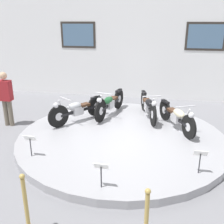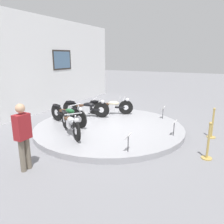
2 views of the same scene
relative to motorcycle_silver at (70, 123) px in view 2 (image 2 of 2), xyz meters
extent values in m
plane|color=slate|center=(1.42, -0.65, -0.56)|extent=(60.00, 60.00, 0.00)
cylinder|color=#99999E|center=(1.42, -0.65, -0.47)|extent=(5.37, 5.37, 0.18)
cube|color=white|center=(1.42, 3.50, 1.65)|extent=(14.00, 0.20, 4.43)
cube|color=#2D2823|center=(3.82, 3.39, 1.88)|extent=(1.40, 0.02, 1.00)
cube|color=slate|center=(3.82, 3.38, 1.88)|extent=(1.24, 0.02, 0.84)
cylinder|color=black|center=(-0.37, -0.51, -0.07)|extent=(0.42, 0.55, 0.64)
cylinder|color=silver|center=(-0.37, -0.51, -0.07)|extent=(0.18, 0.22, 0.22)
cylinder|color=black|center=(0.42, 0.58, -0.07)|extent=(0.42, 0.55, 0.64)
cylinder|color=silver|center=(0.42, 0.58, -0.07)|extent=(0.18, 0.22, 0.22)
cube|color=black|center=(0.02, 0.03, -0.07)|extent=(0.79, 1.04, 0.07)
cube|color=silver|center=(0.00, 0.00, -0.05)|extent=(0.35, 0.38, 0.24)
ellipsoid|color=#B2B5BA|center=(-0.06, -0.08, 0.11)|extent=(0.46, 0.52, 0.20)
cube|color=#472D1E|center=(0.15, 0.21, 0.07)|extent=(0.35, 0.38, 0.07)
cube|color=black|center=(0.42, 0.58, 0.21)|extent=(0.29, 0.35, 0.06)
cylinder|color=silver|center=(-0.29, -0.39, 0.13)|extent=(0.18, 0.23, 0.54)
cylinder|color=silver|center=(-0.22, -0.30, 0.39)|extent=(0.45, 0.34, 0.03)
sphere|color=silver|center=(-0.41, -0.56, 0.27)|extent=(0.15, 0.15, 0.15)
cylinder|color=black|center=(0.67, 0.11, -0.05)|extent=(0.21, 0.67, 0.67)
cylinder|color=silver|center=(0.67, 0.11, -0.05)|extent=(0.12, 0.24, 0.24)
cylinder|color=black|center=(0.99, 1.42, -0.05)|extent=(0.21, 0.67, 0.67)
cylinder|color=silver|center=(0.99, 1.42, -0.05)|extent=(0.12, 0.24, 0.24)
cube|color=black|center=(0.83, 0.77, -0.05)|extent=(0.36, 1.22, 0.07)
cube|color=silver|center=(0.82, 0.73, -0.03)|extent=(0.27, 0.36, 0.24)
ellipsoid|color=#1E562D|center=(0.79, 0.63, 0.13)|extent=(0.33, 0.52, 0.20)
cube|color=#472D1E|center=(0.88, 0.98, 0.09)|extent=(0.27, 0.36, 0.07)
cube|color=black|center=(0.99, 1.42, 0.24)|extent=(0.18, 0.37, 0.06)
cylinder|color=silver|center=(0.70, 0.26, 0.15)|extent=(0.10, 0.25, 0.54)
cylinder|color=silver|center=(0.73, 0.36, 0.41)|extent=(0.53, 0.16, 0.03)
sphere|color=silver|center=(0.65, 0.05, 0.29)|extent=(0.15, 0.15, 0.15)
cylinder|color=black|center=(2.19, 0.12, -0.06)|extent=(0.23, 0.65, 0.66)
cylinder|color=silver|center=(2.19, 0.12, -0.06)|extent=(0.12, 0.24, 0.23)
cylinder|color=black|center=(1.83, 1.42, -0.06)|extent=(0.23, 0.65, 0.66)
cylinder|color=silver|center=(1.83, 1.42, -0.06)|extent=(0.12, 0.24, 0.23)
cube|color=black|center=(2.01, 0.77, -0.06)|extent=(0.40, 1.21, 0.07)
cube|color=silver|center=(2.02, 0.73, -0.04)|extent=(0.28, 0.36, 0.24)
ellipsoid|color=black|center=(2.04, 0.63, 0.12)|extent=(0.34, 0.52, 0.20)
cube|color=#472D1E|center=(1.95, 0.98, 0.08)|extent=(0.28, 0.36, 0.07)
cube|color=black|center=(1.83, 1.42, 0.22)|extent=(0.19, 0.37, 0.06)
cylinder|color=silver|center=(2.15, 0.26, 0.14)|extent=(0.11, 0.25, 0.54)
cylinder|color=silver|center=(2.12, 0.36, 0.40)|extent=(0.53, 0.18, 0.03)
sphere|color=silver|center=(2.21, 0.06, 0.28)|extent=(0.15, 0.15, 0.15)
cylinder|color=black|center=(3.11, -0.57, -0.08)|extent=(0.32, 0.58, 0.62)
cylinder|color=silver|center=(3.11, -0.57, -0.08)|extent=(0.15, 0.22, 0.22)
cylinder|color=black|center=(2.51, 0.64, -0.08)|extent=(0.32, 0.58, 0.62)
cylinder|color=silver|center=(2.51, 0.64, -0.08)|extent=(0.15, 0.22, 0.22)
cube|color=black|center=(2.81, 0.03, -0.08)|extent=(0.61, 1.15, 0.07)
cube|color=silver|center=(2.83, 0.00, -0.06)|extent=(0.32, 0.38, 0.24)
ellipsoid|color=beige|center=(2.87, -0.09, 0.10)|extent=(0.41, 0.53, 0.20)
cube|color=#472D1E|center=(2.71, 0.23, 0.06)|extent=(0.32, 0.38, 0.07)
cube|color=black|center=(2.51, 0.64, 0.19)|extent=(0.25, 0.37, 0.06)
cylinder|color=silver|center=(3.04, -0.44, 0.12)|extent=(0.15, 0.24, 0.54)
cylinder|color=silver|center=(2.99, -0.34, 0.38)|extent=(0.50, 0.27, 0.03)
sphere|color=silver|center=(3.13, -0.63, 0.26)|extent=(0.15, 0.15, 0.15)
cylinder|color=#333338|center=(-0.36, -2.17, -0.18)|extent=(0.02, 0.02, 0.42)
cube|color=white|center=(-0.36, -2.17, 0.05)|extent=(0.26, 0.11, 0.15)
cylinder|color=#333338|center=(1.42, -2.99, -0.18)|extent=(0.02, 0.02, 0.42)
cube|color=white|center=(1.42, -2.99, 0.05)|extent=(0.26, 0.11, 0.15)
cylinder|color=#333338|center=(3.19, -2.17, -0.18)|extent=(0.02, 0.02, 0.42)
cube|color=white|center=(3.19, -2.17, 0.05)|extent=(0.26, 0.11, 0.15)
cylinder|color=#6B6051|center=(-2.15, -0.26, -0.17)|extent=(0.13, 0.13, 0.79)
cylinder|color=#6B6051|center=(-1.99, -0.26, -0.17)|extent=(0.13, 0.13, 0.79)
cube|color=maroon|center=(-2.07, -0.26, 0.52)|extent=(0.36, 0.22, 0.59)
sphere|color=tan|center=(-2.07, -0.26, 0.96)|extent=(0.21, 0.21, 0.21)
cylinder|color=tan|center=(0.55, -4.06, -0.55)|extent=(0.28, 0.28, 0.03)
cylinder|color=tan|center=(0.55, -4.06, -0.09)|extent=(0.06, 0.06, 0.95)
sphere|color=tan|center=(0.55, -4.06, 0.42)|extent=(0.08, 0.08, 0.08)
cylinder|color=tan|center=(2.28, -4.06, -0.55)|extent=(0.28, 0.28, 0.03)
cylinder|color=tan|center=(2.28, -4.06, -0.09)|extent=(0.06, 0.06, 0.95)
sphere|color=tan|center=(2.28, -4.06, 0.42)|extent=(0.08, 0.08, 0.08)
camera|label=1|loc=(2.37, -6.87, 2.49)|focal=42.00mm
camera|label=2|loc=(-5.33, -4.26, 2.10)|focal=35.00mm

